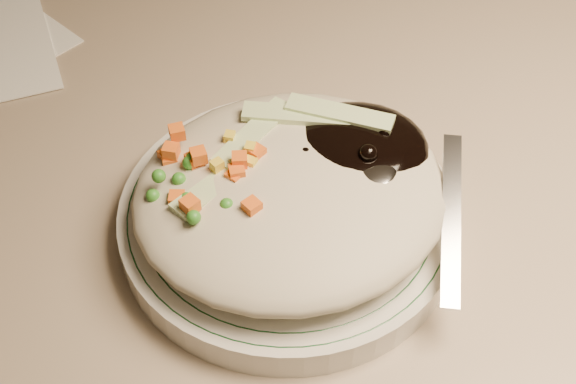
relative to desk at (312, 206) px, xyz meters
name	(u,v)px	position (x,y,z in m)	size (l,w,h in m)	color
desk	(312,206)	(0.00, 0.00, 0.00)	(1.40, 0.70, 0.74)	gray
plate	(288,219)	(-0.09, -0.17, 0.21)	(0.21, 0.21, 0.02)	silver
plate_rim	(288,209)	(-0.09, -0.17, 0.22)	(0.20, 0.20, 0.00)	#144723
meal	(295,185)	(-0.08, -0.17, 0.24)	(0.21, 0.19, 0.05)	#B2A990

